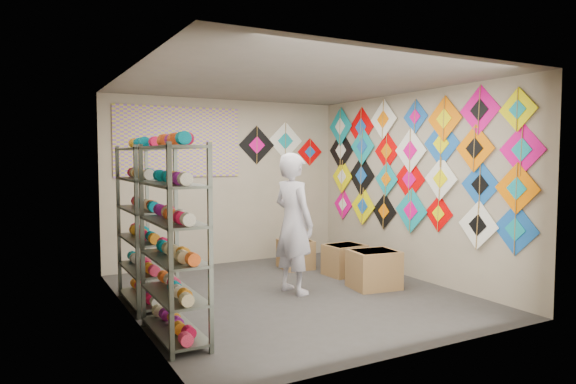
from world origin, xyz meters
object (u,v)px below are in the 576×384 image
carton_c (296,254)px  shelf_rack_back (143,226)px  shopkeeper (293,223)px  shelf_rack_front (174,242)px  carton_b (345,260)px  carton_a (374,269)px

carton_c → shelf_rack_back: bearing=-155.5°
shelf_rack_back → shopkeeper: (1.84, -0.36, -0.04)m
shelf_rack_front → carton_b: size_ratio=3.42×
carton_a → carton_b: (0.10, 0.82, -0.03)m
shelf_rack_back → shelf_rack_front: bearing=-90.0°
shelf_rack_front → shopkeeper: bearing=26.9°
shopkeeper → carton_b: bearing=-78.1°
shelf_rack_front → carton_b: 3.40m
shelf_rack_front → carton_c: 3.46m
shelf_rack_front → shopkeeper: size_ratio=1.04×
shelf_rack_back → carton_c: size_ratio=3.69×
shopkeeper → carton_c: 1.60m
carton_b → carton_c: bearing=115.7°
shopkeeper → carton_b: shopkeeper is taller
carton_a → carton_c: bearing=109.5°
shelf_rack_back → carton_c: 2.82m
shelf_rack_front → shopkeeper: 2.07m
shelf_rack_front → shelf_rack_back: 1.30m
shelf_rack_back → carton_a: size_ratio=3.11×
shelf_rack_front → carton_b: shelf_rack_front is taller
shelf_rack_back → carton_b: size_ratio=3.42×
carton_b → shelf_rack_front: bearing=-157.9°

